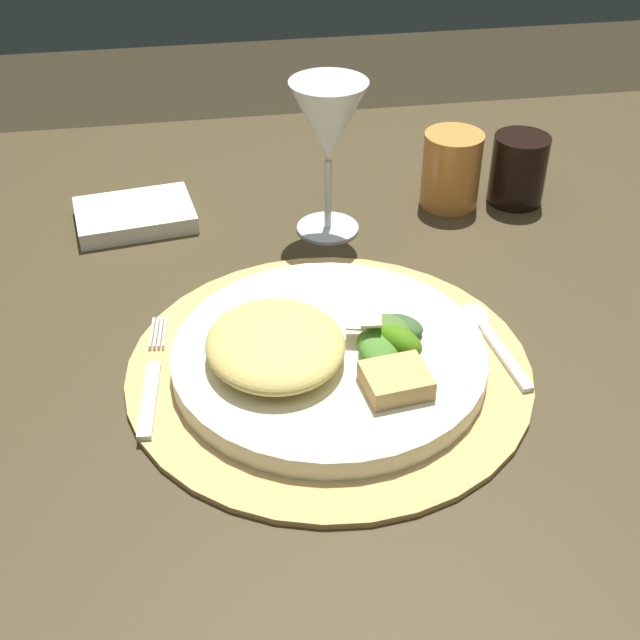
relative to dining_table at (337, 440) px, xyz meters
The scene contains 12 objects.
dining_table is the anchor object (origin of this frame).
placemat 0.12m from the dining_table, 115.92° to the right, with size 0.36×0.36×0.01m, color tan.
dinner_plate 0.14m from the dining_table, 115.92° to the right, with size 0.28×0.28×0.02m, color #EFE7C7.
pasta_serving 0.18m from the dining_table, 149.78° to the right, with size 0.13×0.12×0.03m, color #DDC062.
salad_greens 0.16m from the dining_table, 41.94° to the right, with size 0.08×0.08×0.03m.
bread_piece 0.18m from the dining_table, 71.32° to the right, with size 0.05×0.05×0.02m, color tan.
fork 0.21m from the dining_table, behind, with size 0.03×0.16×0.00m.
spoon 0.19m from the dining_table, ahead, with size 0.03×0.13×0.01m.
napkin 0.35m from the dining_table, 125.08° to the left, with size 0.13×0.09×0.02m, color white.
wine_glass 0.33m from the dining_table, 82.86° to the left, with size 0.08×0.08×0.17m.
amber_tumbler 0.35m from the dining_table, 54.76° to the left, with size 0.07×0.07×0.09m, color orange.
dark_tumbler 0.39m from the dining_table, 43.71° to the left, with size 0.06×0.06×0.08m, color black.
Camera 1 is at (-0.12, -0.60, 1.19)m, focal length 47.50 mm.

